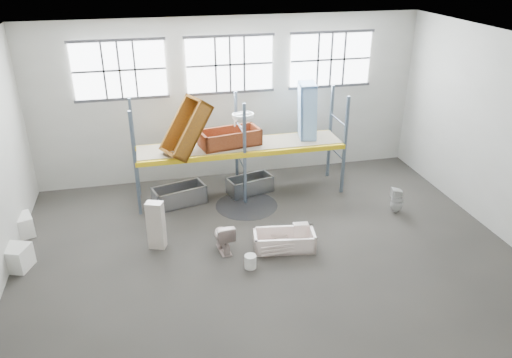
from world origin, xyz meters
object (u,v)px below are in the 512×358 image
object	(u,v)px
bathtub_beige	(284,240)
toilet_white	(397,200)
steel_tub_right	(250,185)
blue_tub_upright	(307,111)
bucket	(250,262)
toilet_beige	(223,236)
steel_tub_left	(179,195)
carton_near	(15,257)
cistern_tall	(156,225)
rust_tub_flat	(230,138)

from	to	relation	value
bathtub_beige	toilet_white	distance (m)	3.75
steel_tub_right	blue_tub_upright	xyz separation A→B (m)	(1.77, 0.12, 2.15)
blue_tub_upright	bucket	xyz separation A→B (m)	(-2.61, -3.96, -2.23)
toilet_beige	steel_tub_left	size ratio (longest dim) A/B	0.54
toilet_white	steel_tub_right	size ratio (longest dim) A/B	0.55
bathtub_beige	blue_tub_upright	xyz separation A→B (m)	(1.62, 3.34, 2.17)
bathtub_beige	bucket	bearing A→B (deg)	-139.58
toilet_beige	carton_near	bearing A→B (deg)	-10.98
cistern_tall	toilet_white	size ratio (longest dim) A/B	1.70
steel_tub_right	rust_tub_flat	size ratio (longest dim) A/B	0.78
cistern_tall	rust_tub_flat	xyz separation A→B (m)	(2.31, 2.42, 1.20)
cistern_tall	bucket	bearing A→B (deg)	-12.54
toilet_white	bathtub_beige	bearing A→B (deg)	-60.86
cistern_tall	steel_tub_left	size ratio (longest dim) A/B	0.84
blue_tub_upright	bucket	distance (m)	5.24
bucket	cistern_tall	bearing A→B (deg)	146.01
bathtub_beige	toilet_white	bearing A→B (deg)	25.18
steel_tub_left	carton_near	distance (m)	4.63
carton_near	toilet_beige	bearing A→B (deg)	-4.42
cistern_tall	carton_near	bearing A→B (deg)	-155.86
steel_tub_right	blue_tub_upright	world-z (taller)	blue_tub_upright
toilet_beige	rust_tub_flat	size ratio (longest dim) A/B	0.46
cistern_tall	steel_tub_right	size ratio (longest dim) A/B	0.93
toilet_beige	steel_tub_right	world-z (taller)	toilet_beige
toilet_beige	bucket	distance (m)	1.01
carton_near	rust_tub_flat	bearing A→B (deg)	24.84
bathtub_beige	toilet_beige	bearing A→B (deg)	179.20
steel_tub_right	bucket	distance (m)	3.92
toilet_white	blue_tub_upright	xyz separation A→B (m)	(-1.97, 2.28, 2.03)
bucket	carton_near	size ratio (longest dim) A/B	0.49
cistern_tall	rust_tub_flat	world-z (taller)	rust_tub_flat
steel_tub_left	steel_tub_right	size ratio (longest dim) A/B	1.10
rust_tub_flat	blue_tub_upright	world-z (taller)	blue_tub_upright
steel_tub_left	carton_near	size ratio (longest dim) A/B	2.23
rust_tub_flat	blue_tub_upright	size ratio (longest dim) A/B	1.02
toilet_white	bucket	xyz separation A→B (m)	(-4.58, -1.68, -0.20)
steel_tub_left	bucket	bearing A→B (deg)	-69.65
toilet_beige	cistern_tall	distance (m)	1.67
rust_tub_flat	blue_tub_upright	xyz separation A→B (m)	(2.36, 0.15, 0.58)
toilet_white	blue_tub_upright	bearing A→B (deg)	-126.51
steel_tub_right	bucket	size ratio (longest dim) A/B	4.11
bathtub_beige	steel_tub_left	distance (m)	3.74
cistern_tall	toilet_white	xyz separation A→B (m)	(6.63, 0.29, -0.26)
bathtub_beige	carton_near	size ratio (longest dim) A/B	2.27
bathtub_beige	blue_tub_upright	world-z (taller)	blue_tub_upright
toilet_beige	carton_near	size ratio (longest dim) A/B	1.20
steel_tub_left	blue_tub_upright	world-z (taller)	blue_tub_upright
carton_near	bucket	bearing A→B (deg)	-13.05
toilet_white	toilet_beige	bearing A→B (deg)	-68.21
steel_tub_left	carton_near	world-z (taller)	carton_near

